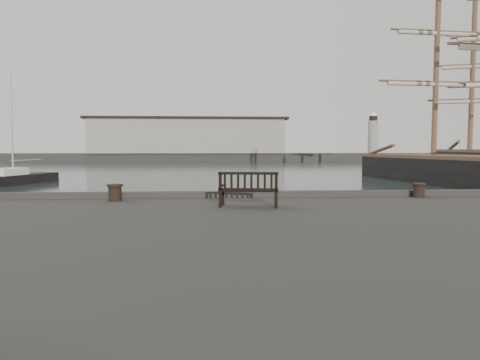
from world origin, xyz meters
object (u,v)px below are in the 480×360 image
object	(u,v)px
bench	(249,196)
bollard_right	(419,190)
yacht_d	(17,181)
bollard_left	(115,193)

from	to	relation	value
bench	bollard_right	xyz separation A→B (m)	(5.21, 1.73, -0.06)
yacht_d	bench	bearing A→B (deg)	-41.19
bench	bollard_left	xyz separation A→B (m)	(-3.57, 1.41, -0.04)
bollard_left	yacht_d	bearing A→B (deg)	118.49
bollard_left	bollard_right	distance (m)	8.78
bollard_right	yacht_d	world-z (taller)	yacht_d
bollard_right	yacht_d	xyz separation A→B (m)	(-22.86, 25.64, -1.54)
bollard_left	bollard_right	world-z (taller)	bollard_left
bollard_right	yacht_d	bearing A→B (deg)	131.72
bench	bollard_left	bearing A→B (deg)	167.68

